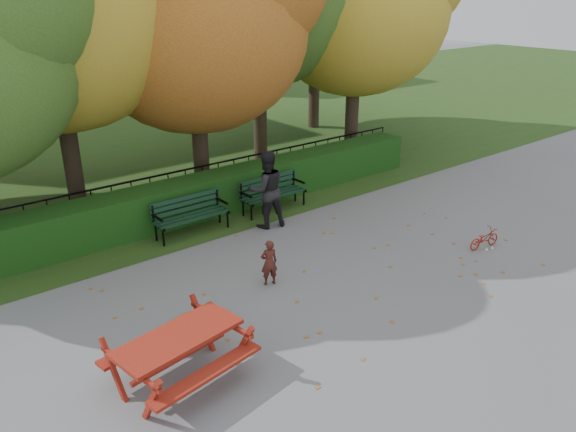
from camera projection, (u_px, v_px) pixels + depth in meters
ground at (338, 275)px, 11.37m from camera, size 90.00×90.00×0.00m
grass_strip at (87, 138)px, 21.49m from camera, size 90.00×90.00×0.00m
hedge at (219, 192)px, 14.43m from camera, size 13.00×0.90×1.00m
iron_fence at (203, 183)px, 15.00m from camera, size 14.00×0.04×1.02m
tree_c at (208, 11)px, 14.32m from camera, size 6.30×6.00×8.00m
bench_left at (190, 212)px, 13.10m from camera, size 1.80×0.57×0.88m
bench_right at (272, 191)px, 14.48m from camera, size 1.80×0.57×0.88m
picnic_table at (179, 346)px, 8.09m from camera, size 2.07×1.77×0.91m
leaf_pile at (199, 322)px, 9.69m from camera, size 1.29×0.95×0.08m
leaf_scatter at (329, 269)px, 11.59m from camera, size 9.00×5.70×0.01m
child at (269, 263)px, 10.84m from camera, size 0.39×0.31×0.94m
adult at (266, 190)px, 13.31m from camera, size 1.06×0.91×1.89m
bicycle at (484, 238)px, 12.46m from camera, size 0.88×0.41×0.45m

